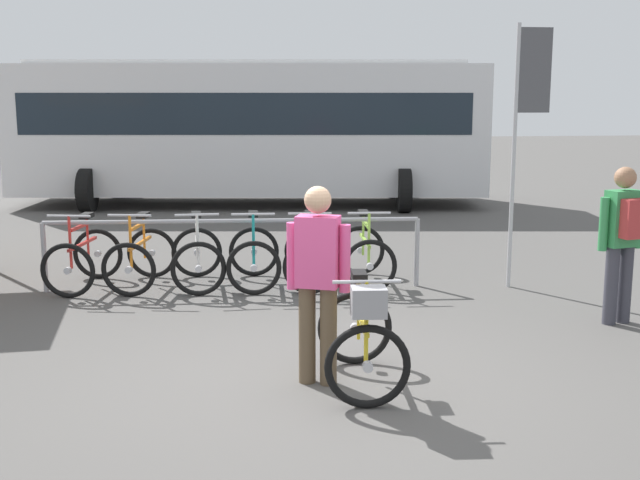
{
  "coord_description": "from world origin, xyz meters",
  "views": [
    {
      "loc": [
        -0.83,
        -6.18,
        2.33
      ],
      "look_at": [
        0.17,
        1.14,
        1.0
      ],
      "focal_mm": 44.48,
      "sensor_mm": 36.0,
      "label": 1
    }
  ],
  "objects_px": {
    "racked_bike_orange": "(141,258)",
    "bus_distant": "(250,125)",
    "racked_bike_red": "(83,259)",
    "racked_bike_blue": "(310,256)",
    "person_with_featured_bike": "(318,276)",
    "racked_bike_teal": "(254,256)",
    "pedestrian_with_backpack": "(623,235)",
    "racked_bike_white": "(198,257)",
    "featured_bicycle": "(362,335)",
    "racked_bike_lime": "(365,255)",
    "banner_flag": "(526,106)"
  },
  "relations": [
    {
      "from": "racked_bike_orange",
      "to": "bus_distant",
      "type": "distance_m",
      "value": 7.92
    },
    {
      "from": "racked_bike_red",
      "to": "racked_bike_blue",
      "type": "distance_m",
      "value": 2.8
    },
    {
      "from": "person_with_featured_bike",
      "to": "bus_distant",
      "type": "height_order",
      "value": "bus_distant"
    },
    {
      "from": "racked_bike_teal",
      "to": "racked_bike_blue",
      "type": "bearing_deg",
      "value": -3.86
    },
    {
      "from": "bus_distant",
      "to": "racked_bike_teal",
      "type": "bearing_deg",
      "value": -92.67
    },
    {
      "from": "pedestrian_with_backpack",
      "to": "bus_distant",
      "type": "xyz_separation_m",
      "value": [
        -3.31,
        9.93,
        0.8
      ]
    },
    {
      "from": "racked_bike_red",
      "to": "racked_bike_white",
      "type": "bearing_deg",
      "value": -3.86
    },
    {
      "from": "racked_bike_orange",
      "to": "racked_bike_blue",
      "type": "bearing_deg",
      "value": -3.86
    },
    {
      "from": "racked_bike_blue",
      "to": "person_with_featured_bike",
      "type": "relative_size",
      "value": 0.71
    },
    {
      "from": "racked_bike_blue",
      "to": "featured_bicycle",
      "type": "xyz_separation_m",
      "value": [
        -0.03,
        -3.67,
        0.08
      ]
    },
    {
      "from": "racked_bike_orange",
      "to": "racked_bike_white",
      "type": "xyz_separation_m",
      "value": [
        0.7,
        -0.05,
        -0.0
      ]
    },
    {
      "from": "racked_bike_white",
      "to": "racked_bike_lime",
      "type": "bearing_deg",
      "value": -3.86
    },
    {
      "from": "featured_bicycle",
      "to": "bus_distant",
      "type": "bearing_deg",
      "value": 91.55
    },
    {
      "from": "person_with_featured_bike",
      "to": "racked_bike_teal",
      "type": "bearing_deg",
      "value": 95.35
    },
    {
      "from": "racked_bike_teal",
      "to": "racked_bike_red",
      "type": "bearing_deg",
      "value": 176.14
    },
    {
      "from": "racked_bike_teal",
      "to": "bus_distant",
      "type": "bearing_deg",
      "value": 87.33
    },
    {
      "from": "racked_bike_blue",
      "to": "bus_distant",
      "type": "xyz_separation_m",
      "value": [
        -0.34,
        7.74,
        1.37
      ]
    },
    {
      "from": "racked_bike_orange",
      "to": "racked_bike_blue",
      "type": "relative_size",
      "value": 1.05
    },
    {
      "from": "pedestrian_with_backpack",
      "to": "banner_flag",
      "type": "distance_m",
      "value": 2.19
    },
    {
      "from": "racked_bike_lime",
      "to": "featured_bicycle",
      "type": "relative_size",
      "value": 0.93
    },
    {
      "from": "racked_bike_white",
      "to": "racked_bike_blue",
      "type": "relative_size",
      "value": 0.96
    },
    {
      "from": "person_with_featured_bike",
      "to": "pedestrian_with_backpack",
      "type": "distance_m",
      "value": 3.58
    },
    {
      "from": "banner_flag",
      "to": "racked_bike_orange",
      "type": "bearing_deg",
      "value": 172.6
    },
    {
      "from": "racked_bike_orange",
      "to": "pedestrian_with_backpack",
      "type": "distance_m",
      "value": 5.61
    },
    {
      "from": "racked_bike_blue",
      "to": "pedestrian_with_backpack",
      "type": "xyz_separation_m",
      "value": [
        2.97,
        -2.19,
        0.57
      ]
    },
    {
      "from": "racked_bike_blue",
      "to": "person_with_featured_bike",
      "type": "distance_m",
      "value": 3.56
    },
    {
      "from": "racked_bike_white",
      "to": "racked_bike_blue",
      "type": "height_order",
      "value": "same"
    },
    {
      "from": "racked_bike_white",
      "to": "racked_bike_blue",
      "type": "bearing_deg",
      "value": -3.86
    },
    {
      "from": "racked_bike_blue",
      "to": "featured_bicycle",
      "type": "distance_m",
      "value": 3.67
    },
    {
      "from": "racked_bike_blue",
      "to": "person_with_featured_bike",
      "type": "height_order",
      "value": "person_with_featured_bike"
    },
    {
      "from": "racked_bike_orange",
      "to": "racked_bike_white",
      "type": "bearing_deg",
      "value": -3.86
    },
    {
      "from": "racked_bike_teal",
      "to": "racked_bike_orange",
      "type": "bearing_deg",
      "value": 176.14
    },
    {
      "from": "featured_bicycle",
      "to": "banner_flag",
      "type": "xyz_separation_m",
      "value": [
        2.61,
        3.2,
        1.78
      ]
    },
    {
      "from": "pedestrian_with_backpack",
      "to": "racked_bike_white",
      "type": "bearing_deg",
      "value": 152.37
    },
    {
      "from": "racked_bike_red",
      "to": "racked_bike_blue",
      "type": "height_order",
      "value": "same"
    },
    {
      "from": "racked_bike_white",
      "to": "person_with_featured_bike",
      "type": "distance_m",
      "value": 3.78
    },
    {
      "from": "pedestrian_with_backpack",
      "to": "featured_bicycle",
      "type": "bearing_deg",
      "value": -153.83
    },
    {
      "from": "racked_bike_red",
      "to": "racked_bike_white",
      "type": "xyz_separation_m",
      "value": [
        1.4,
        -0.09,
        0.0
      ]
    },
    {
      "from": "bus_distant",
      "to": "racked_bike_red",
      "type": "bearing_deg",
      "value": -108.0
    },
    {
      "from": "featured_bicycle",
      "to": "pedestrian_with_backpack",
      "type": "bearing_deg",
      "value": 26.17
    },
    {
      "from": "racked_bike_white",
      "to": "featured_bicycle",
      "type": "distance_m",
      "value": 4.0
    },
    {
      "from": "racked_bike_teal",
      "to": "banner_flag",
      "type": "distance_m",
      "value": 3.8
    },
    {
      "from": "bus_distant",
      "to": "banner_flag",
      "type": "distance_m",
      "value": 8.72
    },
    {
      "from": "racked_bike_red",
      "to": "banner_flag",
      "type": "relative_size",
      "value": 0.37
    },
    {
      "from": "racked_bike_orange",
      "to": "person_with_featured_bike",
      "type": "xyz_separation_m",
      "value": [
        1.73,
        -3.64,
        0.54
      ]
    },
    {
      "from": "racked_bike_orange",
      "to": "racked_bike_lime",
      "type": "relative_size",
      "value": 1.08
    },
    {
      "from": "racked_bike_red",
      "to": "racked_bike_blue",
      "type": "relative_size",
      "value": 1.03
    },
    {
      "from": "racked_bike_teal",
      "to": "pedestrian_with_backpack",
      "type": "distance_m",
      "value": 4.34
    },
    {
      "from": "racked_bike_lime",
      "to": "banner_flag",
      "type": "xyz_separation_m",
      "value": [
        1.88,
        -0.42,
        1.86
      ]
    },
    {
      "from": "featured_bicycle",
      "to": "racked_bike_teal",
      "type": "bearing_deg",
      "value": 100.2
    }
  ]
}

